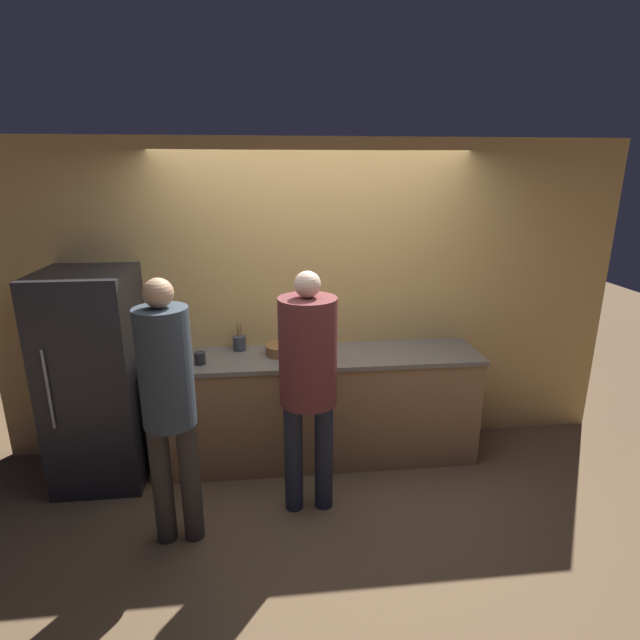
% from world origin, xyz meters
% --- Properties ---
extents(ground_plane, '(14.00, 14.00, 0.00)m').
position_xyz_m(ground_plane, '(0.00, 0.00, 0.00)').
color(ground_plane, brown).
extents(wall_back, '(5.20, 0.06, 2.60)m').
position_xyz_m(wall_back, '(0.00, 0.64, 1.30)').
color(wall_back, '#E0B266').
rests_on(wall_back, ground_plane).
extents(counter, '(2.63, 0.62, 0.93)m').
position_xyz_m(counter, '(0.00, 0.35, 0.46)').
color(counter, '#9E754C').
rests_on(counter, ground_plane).
extents(refrigerator, '(0.66, 0.73, 1.66)m').
position_xyz_m(refrigerator, '(-1.70, 0.27, 0.83)').
color(refrigerator, '#232328').
rests_on(refrigerator, ground_plane).
extents(person_left, '(0.32, 0.32, 1.77)m').
position_xyz_m(person_left, '(-1.01, -0.55, 1.04)').
color(person_left, '#38332D').
rests_on(person_left, ground_plane).
extents(person_center, '(0.39, 0.39, 1.74)m').
position_xyz_m(person_center, '(-0.13, -0.32, 1.07)').
color(person_center, '#232838').
rests_on(person_center, ground_plane).
extents(fruit_bowl, '(0.27, 0.27, 0.12)m').
position_xyz_m(fruit_bowl, '(-0.28, 0.38, 0.97)').
color(fruit_bowl, brown).
rests_on(fruit_bowl, counter).
extents(utensil_crock, '(0.11, 0.11, 0.23)m').
position_xyz_m(utensil_crock, '(-0.63, 0.51, 0.99)').
color(utensil_crock, '#3D424C').
rests_on(utensil_crock, counter).
extents(bottle_amber, '(0.06, 0.06, 0.25)m').
position_xyz_m(bottle_amber, '(0.03, 0.41, 1.02)').
color(bottle_amber, brown).
rests_on(bottle_amber, counter).
extents(cup_black, '(0.08, 0.08, 0.10)m').
position_xyz_m(cup_black, '(-0.91, 0.23, 0.97)').
color(cup_black, '#28282D').
rests_on(cup_black, counter).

